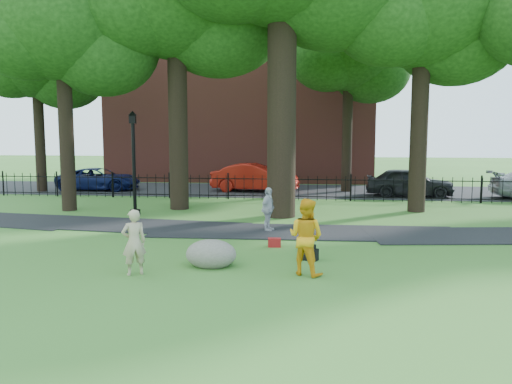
# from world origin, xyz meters

# --- Properties ---
(ground) EXTENTS (120.00, 120.00, 0.00)m
(ground) POSITION_xyz_m (0.00, 0.00, 0.00)
(ground) COLOR #386623
(ground) RESTS_ON ground
(footpath) EXTENTS (36.07, 3.85, 0.03)m
(footpath) POSITION_xyz_m (1.00, 3.90, 0.00)
(footpath) COLOR black
(footpath) RESTS_ON ground
(street) EXTENTS (80.00, 7.00, 0.02)m
(street) POSITION_xyz_m (0.00, 16.00, 0.00)
(street) COLOR black
(street) RESTS_ON ground
(iron_fence) EXTENTS (44.00, 0.04, 1.20)m
(iron_fence) POSITION_xyz_m (0.00, 12.00, 0.60)
(iron_fence) COLOR black
(iron_fence) RESTS_ON ground
(brick_building) EXTENTS (18.00, 8.00, 12.00)m
(brick_building) POSITION_xyz_m (-4.00, 24.00, 6.00)
(brick_building) COLOR brown
(brick_building) RESTS_ON ground
(tree_row) EXTENTS (26.82, 7.96, 12.42)m
(tree_row) POSITION_xyz_m (0.52, 8.40, 8.15)
(tree_row) COLOR black
(tree_row) RESTS_ON ground
(woman) EXTENTS (0.66, 0.59, 1.51)m
(woman) POSITION_xyz_m (-2.74, -1.53, 0.76)
(woman) COLOR tan
(woman) RESTS_ON ground
(man) EXTENTS (1.06, 0.98, 1.75)m
(man) POSITION_xyz_m (1.15, -1.03, 0.88)
(man) COLOR orange
(man) RESTS_ON ground
(pedestrian) EXTENTS (0.62, 0.92, 1.46)m
(pedestrian) POSITION_xyz_m (-0.22, 4.01, 0.73)
(pedestrian) COLOR #B6B5BB
(pedestrian) RESTS_ON ground
(boulder) EXTENTS (1.46, 1.26, 0.72)m
(boulder) POSITION_xyz_m (-1.15, -0.61, 0.36)
(boulder) COLOR slate
(boulder) RESTS_ON ground
(lamppost) EXTENTS (0.41, 0.41, 4.11)m
(lamppost) POSITION_xyz_m (-5.79, 6.64, 2.01)
(lamppost) COLOR black
(lamppost) RESTS_ON ground
(backpack) EXTENTS (0.46, 0.37, 0.30)m
(backpack) POSITION_xyz_m (1.23, 0.29, 0.15)
(backpack) COLOR black
(backpack) RESTS_ON ground
(red_bag) EXTENTS (0.38, 0.26, 0.25)m
(red_bag) POSITION_xyz_m (0.20, 1.69, 0.12)
(red_bag) COLOR maroon
(red_bag) RESTS_ON ground
(red_sedan) EXTENTS (4.96, 2.16, 1.59)m
(red_sedan) POSITION_xyz_m (-2.06, 15.33, 0.79)
(red_sedan) COLOR maroon
(red_sedan) RESTS_ON ground
(navy_van) EXTENTS (4.73, 2.37, 1.29)m
(navy_van) POSITION_xyz_m (-11.04, 14.92, 0.64)
(navy_van) COLOR #0D1544
(navy_van) RESTS_ON ground
(grey_car) EXTENTS (4.54, 2.19, 1.50)m
(grey_car) POSITION_xyz_m (6.12, 14.12, 0.75)
(grey_car) COLOR black
(grey_car) RESTS_ON ground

